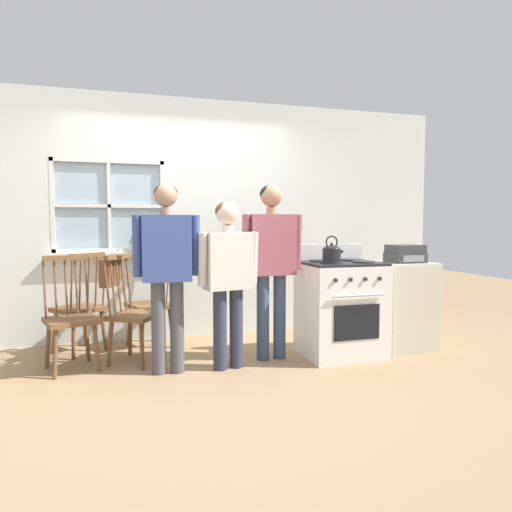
% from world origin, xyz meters
% --- Properties ---
extents(ground_plane, '(16.00, 16.00, 0.00)m').
position_xyz_m(ground_plane, '(0.00, 0.00, 0.00)').
color(ground_plane, '#937551').
extents(wall_back, '(6.40, 0.16, 2.70)m').
position_xyz_m(wall_back, '(0.04, 1.40, 1.34)').
color(wall_back, silver).
rests_on(wall_back, ground_plane).
extents(chair_by_window, '(0.56, 0.57, 1.01)m').
position_xyz_m(chair_by_window, '(-0.56, 0.53, 0.45)').
color(chair_by_window, brown).
rests_on(chair_by_window, ground_plane).
extents(chair_near_wall, '(0.52, 0.51, 1.01)m').
position_xyz_m(chair_near_wall, '(-1.09, 0.47, 0.45)').
color(chair_near_wall, brown).
rests_on(chair_near_wall, ground_plane).
extents(chair_center_cluster, '(0.52, 0.53, 1.01)m').
position_xyz_m(chair_center_cluster, '(-0.35, 1.04, 0.45)').
color(chair_center_cluster, brown).
rests_on(chair_center_cluster, ground_plane).
extents(chair_near_stove, '(0.58, 0.57, 1.01)m').
position_xyz_m(chair_near_stove, '(-1.06, 1.00, 0.45)').
color(chair_near_stove, brown).
rests_on(chair_near_stove, ground_plane).
extents(person_elderly_left, '(0.57, 0.23, 1.63)m').
position_xyz_m(person_elderly_left, '(-0.28, 0.12, 0.99)').
color(person_elderly_left, '#4C4C51').
rests_on(person_elderly_left, ground_plane).
extents(person_teen_center, '(0.57, 0.28, 1.49)m').
position_xyz_m(person_teen_center, '(0.25, 0.10, 0.91)').
color(person_teen_center, '#2D3347').
rests_on(person_teen_center, ground_plane).
extents(person_adult_right, '(0.59, 0.23, 1.66)m').
position_xyz_m(person_adult_right, '(0.71, 0.26, 1.02)').
color(person_adult_right, '#384766').
rests_on(person_adult_right, ground_plane).
extents(stove, '(0.74, 0.68, 1.08)m').
position_xyz_m(stove, '(1.40, 0.18, 0.47)').
color(stove, white).
rests_on(stove, ground_plane).
extents(kettle, '(0.21, 0.17, 0.25)m').
position_xyz_m(kettle, '(1.23, 0.05, 1.02)').
color(kettle, black).
rests_on(kettle, stove).
extents(potted_plant, '(0.13, 0.13, 0.33)m').
position_xyz_m(potted_plant, '(-0.50, 1.31, 1.08)').
color(potted_plant, beige).
rests_on(potted_plant, wall_back).
extents(handbag, '(0.25, 0.25, 0.31)m').
position_xyz_m(handbag, '(-0.76, 0.65, 0.84)').
color(handbag, brown).
rests_on(handbag, chair_by_window).
extents(side_counter, '(0.55, 0.50, 0.90)m').
position_xyz_m(side_counter, '(2.13, 0.22, 0.45)').
color(side_counter, beige).
rests_on(side_counter, ground_plane).
extents(stereo, '(0.34, 0.29, 0.18)m').
position_xyz_m(stereo, '(2.13, 0.20, 0.99)').
color(stereo, '#38383A').
rests_on(stereo, side_counter).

